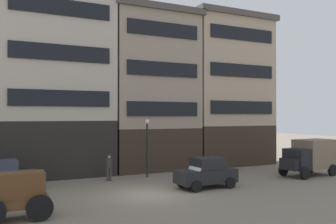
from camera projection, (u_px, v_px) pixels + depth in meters
ground_plane at (149, 194)px, 20.44m from camera, size 120.00×120.00×0.00m
building_center_left at (53, 62)px, 28.12m from camera, size 8.49×7.35×16.89m
building_center_right at (146, 90)px, 31.47m from camera, size 7.56×7.35×13.07m
building_far_right at (220, 90)px, 34.77m from camera, size 8.14×7.35×13.50m
cargo_wagon at (14, 193)px, 15.39m from camera, size 2.93×1.55×1.98m
delivery_truck_near at (309, 156)px, 26.92m from camera, size 4.48×2.45×2.62m
sedan_dark at (2, 176)px, 21.05m from camera, size 3.76×1.98×1.83m
sedan_light at (206, 173)px, 22.32m from camera, size 3.74×1.94×1.83m
pedestrian_officer at (109, 166)px, 24.74m from camera, size 0.39×0.39×1.79m
streetlamp_curbside at (147, 140)px, 26.20m from camera, size 0.32×0.32×4.12m
fire_hydrant_curbside at (202, 168)px, 27.89m from camera, size 0.24×0.24×0.83m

